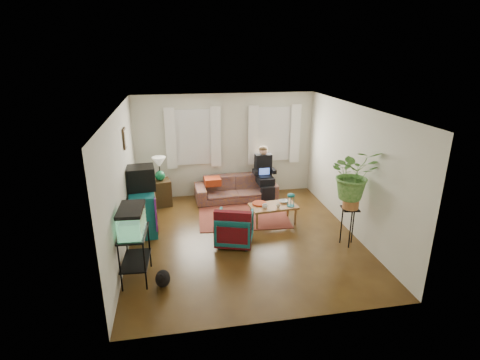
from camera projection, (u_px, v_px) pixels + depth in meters
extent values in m
cube|color=#4F2B14|center=(243.00, 238.00, 7.57)|extent=(4.50, 5.00, 0.01)
cube|color=white|center=(244.00, 108.00, 6.71)|extent=(4.50, 5.00, 0.01)
cube|color=silver|center=(225.00, 146.00, 9.46)|extent=(4.50, 0.01, 2.60)
cube|color=silver|center=(280.00, 239.00, 4.82)|extent=(4.50, 0.01, 2.60)
cube|color=silver|center=(122.00, 184.00, 6.76)|extent=(0.01, 5.00, 2.60)
cube|color=silver|center=(354.00, 171.00, 7.51)|extent=(0.01, 5.00, 2.60)
cube|color=white|center=(193.00, 137.00, 9.23)|extent=(1.08, 0.04, 1.38)
cube|color=white|center=(274.00, 134.00, 9.57)|extent=(1.08, 0.04, 1.38)
cube|color=white|center=(193.00, 138.00, 9.15)|extent=(1.36, 0.06, 1.50)
cube|color=white|center=(274.00, 135.00, 9.49)|extent=(1.36, 0.06, 1.50)
cube|color=#3D2616|center=(125.00, 138.00, 7.34)|extent=(0.04, 0.32, 0.40)
cube|color=brown|center=(243.00, 215.00, 8.60)|extent=(2.10, 1.73, 0.01)
imported|color=brown|center=(236.00, 185.00, 9.37)|extent=(2.06, 0.88, 0.79)
cube|color=#422419|center=(161.00, 193.00, 9.07)|extent=(0.52, 0.52, 0.64)
cube|color=#135374|center=(143.00, 211.00, 7.74)|extent=(0.59, 1.04, 0.89)
cube|color=black|center=(141.00, 178.00, 7.60)|extent=(0.59, 0.55, 0.48)
cube|color=black|center=(135.00, 256.00, 6.10)|extent=(0.46, 0.78, 0.84)
cube|color=#7FD899|center=(132.00, 220.00, 5.88)|extent=(0.41, 0.71, 0.44)
ellipsoid|color=black|center=(163.00, 277.00, 5.99)|extent=(0.32, 0.41, 0.31)
imported|color=#137575|center=(235.00, 227.00, 7.26)|extent=(0.84, 0.81, 0.70)
cube|color=#9E0A0A|center=(233.00, 226.00, 6.96)|extent=(0.72, 0.37, 0.58)
cube|color=brown|center=(273.00, 214.00, 8.16)|extent=(1.05, 0.64, 0.41)
imported|color=white|center=(265.00, 206.00, 7.93)|extent=(0.12, 0.12, 0.09)
imported|color=beige|center=(278.00, 206.00, 7.94)|extent=(0.10, 0.10, 0.09)
imported|color=white|center=(284.00, 201.00, 8.23)|extent=(0.21, 0.21, 0.05)
cylinder|color=#B21414|center=(259.00, 203.00, 8.14)|extent=(0.34, 0.34, 0.04)
cube|color=black|center=(348.00, 226.00, 7.19)|extent=(0.37, 0.37, 0.77)
imported|color=#599947|center=(353.00, 182.00, 6.88)|extent=(0.98, 0.88, 0.98)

